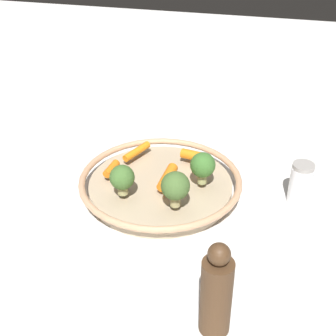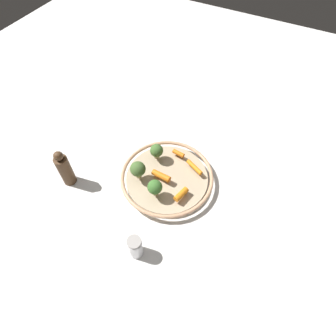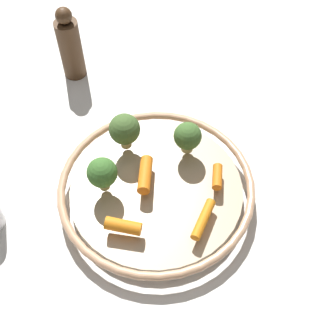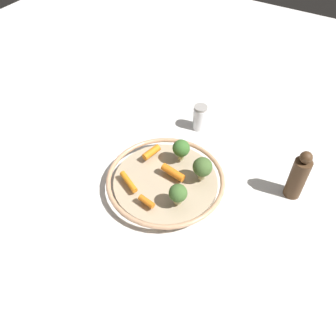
{
  "view_description": "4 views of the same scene",
  "coord_description": "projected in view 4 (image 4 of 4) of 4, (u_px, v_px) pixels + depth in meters",
  "views": [
    {
      "loc": [
        0.73,
        0.19,
        0.54
      ],
      "look_at": [
        0.01,
        0.02,
        0.07
      ],
      "focal_mm": 52.77,
      "sensor_mm": 36.0,
      "label": 1
    },
    {
      "loc": [
        -0.24,
        0.46,
        0.78
      ],
      "look_at": [
        0.0,
        -0.01,
        0.06
      ],
      "focal_mm": 30.1,
      "sensor_mm": 36.0,
      "label": 2
    },
    {
      "loc": [
        -0.39,
        0.0,
        0.64
      ],
      "look_at": [
        0.01,
        -0.02,
        0.06
      ],
      "focal_mm": 50.73,
      "sensor_mm": 36.0,
      "label": 3
    },
    {
      "loc": [
        0.3,
        -0.49,
        0.69
      ],
      "look_at": [
        -0.01,
        0.02,
        0.05
      ],
      "focal_mm": 36.97,
      "sensor_mm": 36.0,
      "label": 4
    }
  ],
  "objects": [
    {
      "name": "serving_bowl",
      "position": [
        166.0,
        182.0,
        0.89
      ],
      "size": [
        0.3,
        0.3,
        0.04
      ],
      "color": "tan",
      "rests_on": "ground_plane"
    },
    {
      "name": "baby_carrot_right",
      "position": [
        173.0,
        172.0,
        0.87
      ],
      "size": [
        0.07,
        0.03,
        0.02
      ],
      "primitive_type": "cylinder",
      "rotation": [
        1.66,
        0.0,
        1.47
      ],
      "color": "orange",
      "rests_on": "serving_bowl"
    },
    {
      "name": "salt_shaker",
      "position": [
        200.0,
        118.0,
        1.03
      ],
      "size": [
        0.04,
        0.04,
        0.08
      ],
      "color": "white",
      "rests_on": "ground_plane"
    },
    {
      "name": "broccoli_floret_edge",
      "position": [
        181.0,
        148.0,
        0.89
      ],
      "size": [
        0.05,
        0.05,
        0.06
      ],
      "color": "tan",
      "rests_on": "serving_bowl"
    },
    {
      "name": "baby_carrot_left",
      "position": [
        147.0,
        201.0,
        0.81
      ],
      "size": [
        0.04,
        0.02,
        0.02
      ],
      "primitive_type": "cylinder",
      "rotation": [
        1.61,
        0.0,
        1.43
      ],
      "color": "orange",
      "rests_on": "serving_bowl"
    },
    {
      "name": "broccoli_floret_mid",
      "position": [
        178.0,
        193.0,
        0.8
      ],
      "size": [
        0.04,
        0.04,
        0.06
      ],
      "color": "tan",
      "rests_on": "serving_bowl"
    },
    {
      "name": "baby_carrot_near_rim",
      "position": [
        129.0,
        182.0,
        0.85
      ],
      "size": [
        0.07,
        0.04,
        0.02
      ],
      "primitive_type": "cylinder",
      "rotation": [
        1.53,
        0.0,
        4.26
      ],
      "color": "orange",
      "rests_on": "serving_bowl"
    },
    {
      "name": "baby_carrot_back",
      "position": [
        151.0,
        152.0,
        0.92
      ],
      "size": [
        0.03,
        0.06,
        0.02
      ],
      "primitive_type": "cylinder",
      "rotation": [
        1.52,
        0.0,
        2.9
      ],
      "color": "orange",
      "rests_on": "serving_bowl"
    },
    {
      "name": "broccoli_floret_large",
      "position": [
        202.0,
        167.0,
        0.84
      ],
      "size": [
        0.05,
        0.05,
        0.06
      ],
      "color": "tan",
      "rests_on": "serving_bowl"
    },
    {
      "name": "pepper_mill",
      "position": [
        298.0,
        176.0,
        0.83
      ],
      "size": [
        0.04,
        0.04,
        0.15
      ],
      "color": "#4C331E",
      "rests_on": "ground_plane"
    },
    {
      "name": "ground_plane",
      "position": [
        166.0,
        186.0,
        0.9
      ],
      "size": [
        2.49,
        2.49,
        0.0
      ],
      "primitive_type": "plane",
      "color": "silver"
    }
  ]
}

